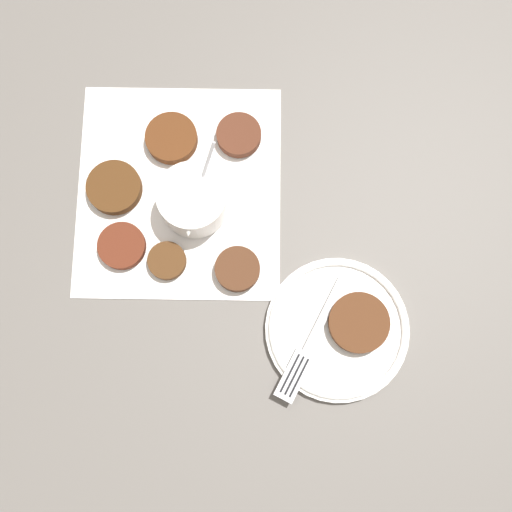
# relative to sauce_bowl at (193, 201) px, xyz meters

# --- Properties ---
(ground_plane) EXTENTS (4.00, 4.00, 0.00)m
(ground_plane) POSITION_rel_sauce_bowl_xyz_m (-0.05, -0.03, -0.03)
(ground_plane) COLOR #605B56
(napkin) EXTENTS (0.35, 0.32, 0.00)m
(napkin) POSITION_rel_sauce_bowl_xyz_m (-0.02, -0.03, -0.03)
(napkin) COLOR white
(napkin) RESTS_ON ground_plane
(sauce_bowl) EXTENTS (0.12, 0.10, 0.11)m
(sauce_bowl) POSITION_rel_sauce_bowl_xyz_m (0.00, 0.00, 0.00)
(sauce_bowl) COLOR white
(sauce_bowl) RESTS_ON napkin
(fritter_0) EXTENTS (0.08, 0.08, 0.02)m
(fritter_0) POSITION_rel_sauce_bowl_xyz_m (-0.02, -0.12, -0.02)
(fritter_0) COLOR #4A2C14
(fritter_0) RESTS_ON napkin
(fritter_1) EXTENTS (0.06, 0.06, 0.01)m
(fritter_1) POSITION_rel_sauce_bowl_xyz_m (0.09, -0.03, -0.02)
(fritter_1) COLOR #4C2E17
(fritter_1) RESTS_ON napkin
(fritter_2) EXTENTS (0.07, 0.07, 0.02)m
(fritter_2) POSITION_rel_sauce_bowl_xyz_m (-0.11, 0.06, -0.02)
(fritter_2) COLOR #512A1B
(fritter_2) RESTS_ON napkin
(fritter_3) EXTENTS (0.08, 0.08, 0.02)m
(fritter_3) POSITION_rel_sauce_bowl_xyz_m (-0.10, -0.04, -0.02)
(fritter_3) COLOR #532C14
(fritter_3) RESTS_ON napkin
(fritter_4) EXTENTS (0.07, 0.07, 0.01)m
(fritter_4) POSITION_rel_sauce_bowl_xyz_m (0.07, -0.10, -0.02)
(fritter_4) COLOR #582617
(fritter_4) RESTS_ON napkin
(fritter_5) EXTENTS (0.07, 0.07, 0.02)m
(fritter_5) POSITION_rel_sauce_bowl_xyz_m (0.09, 0.07, -0.02)
(fritter_5) COLOR #4D2C1B
(fritter_5) RESTS_ON napkin
(serving_plate) EXTENTS (0.21, 0.21, 0.02)m
(serving_plate) POSITION_rel_sauce_bowl_xyz_m (0.17, 0.22, -0.02)
(serving_plate) COLOR white
(serving_plate) RESTS_ON ground_plane
(fritter_on_plate) EXTENTS (0.09, 0.09, 0.01)m
(fritter_on_plate) POSITION_rel_sauce_bowl_xyz_m (0.16, 0.25, -0.01)
(fritter_on_plate) COLOR #512D19
(fritter_on_plate) RESTS_ON serving_plate
(fork) EXTENTS (0.19, 0.10, 0.00)m
(fork) POSITION_rel_sauce_bowl_xyz_m (0.20, 0.18, -0.01)
(fork) COLOR silver
(fork) RESTS_ON serving_plate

